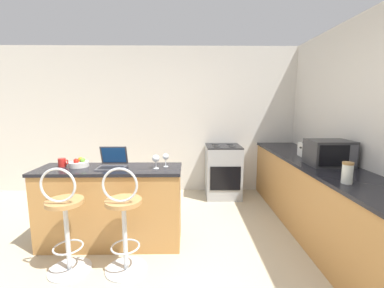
# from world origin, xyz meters

# --- Properties ---
(wall_back) EXTENTS (12.00, 0.06, 2.60)m
(wall_back) POSITION_xyz_m (0.00, 2.70, 1.30)
(wall_back) COLOR silver
(wall_back) RESTS_ON ground_plane
(breakfast_bar) EXTENTS (1.60, 0.52, 0.90)m
(breakfast_bar) POSITION_xyz_m (-0.48, 0.82, 0.45)
(breakfast_bar) COLOR #B27C42
(breakfast_bar) RESTS_ON ground_plane
(counter_right) EXTENTS (0.67, 3.20, 0.90)m
(counter_right) POSITION_xyz_m (2.00, 1.09, 0.45)
(counter_right) COLOR #B27C42
(counter_right) RESTS_ON ground_plane
(bar_stool_near) EXTENTS (0.40, 0.40, 1.05)m
(bar_stool_near) POSITION_xyz_m (-0.76, 0.30, 0.50)
(bar_stool_near) COLOR silver
(bar_stool_near) RESTS_ON ground_plane
(bar_stool_far) EXTENTS (0.40, 0.40, 1.05)m
(bar_stool_far) POSITION_xyz_m (-0.21, 0.30, 0.50)
(bar_stool_far) COLOR silver
(bar_stool_far) RESTS_ON ground_plane
(laptop) EXTENTS (0.30, 0.28, 0.23)m
(laptop) POSITION_xyz_m (-0.46, 0.85, 0.95)
(laptop) COLOR #47474C
(laptop) RESTS_ON breakfast_bar
(microwave) EXTENTS (0.47, 0.37, 0.29)m
(microwave) POSITION_xyz_m (2.03, 0.92, 1.04)
(microwave) COLOR #2D2D30
(microwave) RESTS_ON counter_right
(toaster) EXTENTS (0.24, 0.25, 0.19)m
(toaster) POSITION_xyz_m (2.02, 1.38, 0.99)
(toaster) COLOR silver
(toaster) RESTS_ON counter_right
(stove_range) EXTENTS (0.58, 0.61, 0.91)m
(stove_range) POSITION_xyz_m (1.00, 2.35, 0.45)
(stove_range) COLOR #9EA3A8
(stove_range) RESTS_ON ground_plane
(wine_glass_tall) EXTENTS (0.08, 0.08, 0.15)m
(wine_glass_tall) POSITION_xyz_m (0.04, 0.79, 1.01)
(wine_glass_tall) COLOR silver
(wine_glass_tall) RESTS_ON breakfast_bar
(mug_red) EXTENTS (0.10, 0.08, 0.09)m
(mug_red) POSITION_xyz_m (-1.04, 0.89, 0.94)
(mug_red) COLOR red
(mug_red) RESTS_ON breakfast_bar
(fruit_bowl) EXTENTS (0.21, 0.21, 0.10)m
(fruit_bowl) POSITION_xyz_m (-0.84, 0.89, 0.93)
(fruit_bowl) COLOR silver
(fruit_bowl) RESTS_ON breakfast_bar
(storage_jar) EXTENTS (0.10, 0.10, 0.19)m
(storage_jar) POSITION_xyz_m (1.82, 0.23, 1.00)
(storage_jar) COLOR silver
(storage_jar) RESTS_ON counter_right
(wine_glass_short) EXTENTS (0.07, 0.07, 0.15)m
(wine_glass_short) POSITION_xyz_m (0.14, 0.87, 1.01)
(wine_glass_short) COLOR silver
(wine_glass_short) RESTS_ON breakfast_bar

